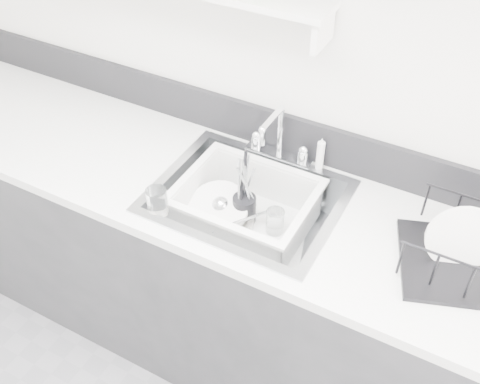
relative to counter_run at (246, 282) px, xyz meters
The scene contains 14 objects.
room_shell 1.47m from the counter_run, 90.00° to the right, with size 3.50×3.00×2.60m.
counter_run is the anchor object (origin of this frame).
backsplash 0.62m from the counter_run, 90.00° to the left, with size 3.20×0.02×0.16m, color black.
sink 0.37m from the counter_run, ahead, with size 0.64×0.52×0.20m, color silver, non-canonical shape.
faucet 0.58m from the counter_run, 90.00° to the left, with size 0.26×0.18×0.23m.
side_sprayer 0.61m from the counter_run, 57.89° to the left, with size 0.03×0.03×0.14m, color silver.
wash_tub 0.38m from the counter_run, 129.74° to the left, with size 0.47×0.38×0.18m, color silver, non-canonical shape.
plate_stack 0.35m from the counter_run, 168.54° to the right, with size 0.28×0.28×0.11m.
utensil_cup 0.37m from the counter_run, 129.29° to the left, with size 0.09×0.09×0.29m.
ladle 0.35m from the counter_run, 151.37° to the right, with size 0.28×0.10×0.08m, color silver, non-canonical shape.
tumbler_in_tub 0.37m from the counter_run, 21.42° to the left, with size 0.07×0.07×0.09m, color white.
tumbler_counter 0.59m from the counter_run, 136.75° to the right, with size 0.07×0.07×0.10m, color white.
dish_rack 0.92m from the counter_run, ahead, with size 0.43×0.32×0.15m, color black, non-canonical shape.
bowl_small 0.35m from the counter_run, 45.08° to the right, with size 0.11×0.11×0.03m, color white.
Camera 1 is at (0.66, -0.08, 2.21)m, focal length 42.00 mm.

